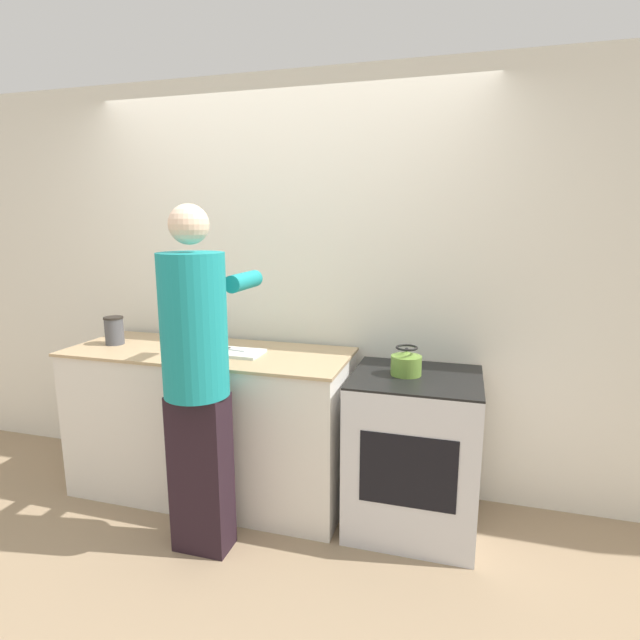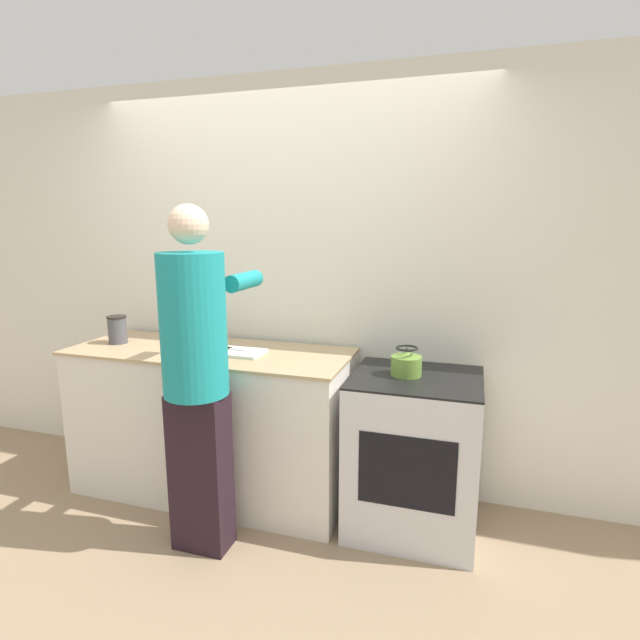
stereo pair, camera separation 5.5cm
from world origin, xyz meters
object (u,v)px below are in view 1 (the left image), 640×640
cutting_board (235,353)px  kettle (406,363)px  oven (413,452)px  bowl_prep (190,336)px  knife (232,349)px  person (197,370)px  canister_jar (114,330)px

cutting_board → kettle: size_ratio=1.94×
oven → kettle: (-0.06, 0.01, 0.51)m
oven → bowl_prep: size_ratio=4.73×
knife → oven: bearing=10.0°
person → kettle: bearing=27.3°
cutting_board → bowl_prep: bearing=156.7°
oven → canister_jar: canister_jar is taller
oven → canister_jar: 2.00m
cutting_board → knife: bearing=140.4°
bowl_prep → canister_jar: bearing=-160.3°
kettle → bowl_prep: kettle is taller
person → canister_jar: person is taller
person → kettle: 1.11m
oven → knife: 1.21m
knife → cutting_board: bearing=-29.1°
canister_jar → bowl_prep: bearing=19.7°
oven → kettle: bearing=174.1°
knife → bowl_prep: size_ratio=1.03×
oven → kettle: kettle is taller
person → cutting_board: person is taller
cutting_board → canister_jar: canister_jar is taller
person → knife: bearing=96.5°
canister_jar → cutting_board: bearing=-0.8°
knife → canister_jar: canister_jar is taller
oven → person: bearing=-154.3°
person → cutting_board: bearing=92.8°
oven → bowl_prep: bearing=174.0°
person → knife: 0.51m
person → bowl_prep: size_ratio=9.56×
kettle → bowl_prep: bearing=174.0°
cutting_board → knife: knife is taller
person → bowl_prep: person is taller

